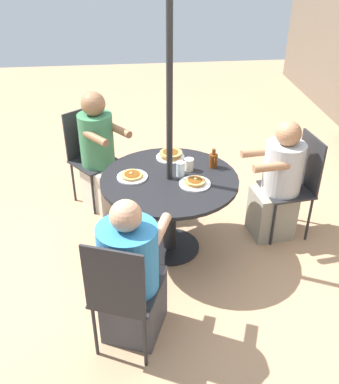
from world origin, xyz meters
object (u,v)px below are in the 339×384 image
object	(u,v)px
patio_chair_east	(89,152)
diner_east	(99,156)
pancake_plate_a	(132,176)
drinking_glass_a	(180,169)
diner_south	(131,277)
coffee_cup	(189,164)
patio_chair_south	(122,292)
patio_chair_north	(297,180)
diner_north	(278,186)
syrup_bottle	(213,160)
pancake_plate_c	(171,155)
pancake_plate_b	(195,183)
patio_table	(170,192)

from	to	relation	value
patio_chair_east	diner_east	bearing A→B (deg)	90.00
pancake_plate_a	drinking_glass_a	world-z (taller)	drinking_glass_a
diner_south	pancake_plate_a	world-z (taller)	diner_south
patio_chair_east	coffee_cup	distance (m)	1.23
patio_chair_south	patio_chair_north	bearing A→B (deg)	59.06
diner_north	syrup_bottle	xyz separation A→B (m)	(-0.03, -0.59, 0.27)
pancake_plate_c	diner_east	bearing A→B (deg)	-122.99
pancake_plate_b	coffee_cup	world-z (taller)	coffee_cup
patio_table	syrup_bottle	world-z (taller)	syrup_bottle
coffee_cup	patio_chair_north	bearing A→B (deg)	91.31
diner_north	drinking_glass_a	size ratio (longest dim) A/B	9.07
diner_south	pancake_plate_b	bearing A→B (deg)	76.65
patio_chair_north	patio_chair_east	world-z (taller)	same
pancake_plate_b	patio_table	bearing A→B (deg)	-122.44
patio_table	diner_east	distance (m)	1.00
diner_north	patio_chair_east	xyz separation A→B (m)	(-0.80, -1.71, 0.03)
patio_chair_south	diner_south	bearing A→B (deg)	90.00
patio_chair_north	pancake_plate_a	size ratio (longest dim) A/B	3.78
coffee_cup	drinking_glass_a	bearing A→B (deg)	-44.02
patio_chair_north	pancake_plate_b	size ratio (longest dim) A/B	3.78
patio_table	pancake_plate_a	bearing A→B (deg)	-97.85
coffee_cup	syrup_bottle	bearing A→B (deg)	98.18
drinking_glass_a	pancake_plate_a	bearing A→B (deg)	-90.76
diner_north	pancake_plate_a	xyz separation A→B (m)	(0.08, -1.29, 0.22)
diner_south	pancake_plate_c	xyz separation A→B (m)	(-1.29, 0.40, 0.24)
patio_chair_east	drinking_glass_a	bearing A→B (deg)	94.65
diner_south	patio_chair_east	bearing A→B (deg)	122.01
coffee_cup	patio_chair_east	bearing A→B (deg)	-131.85
patio_chair_north	diner_north	world-z (taller)	diner_north
diner_north	diner_south	bearing A→B (deg)	120.89
patio_table	diner_south	size ratio (longest dim) A/B	1.02
syrup_bottle	coffee_cup	distance (m)	0.22
diner_south	syrup_bottle	xyz separation A→B (m)	(-1.08, 0.75, 0.28)
patio_table	patio_chair_east	size ratio (longest dim) A/B	1.19
pancake_plate_a	pancake_plate_c	distance (m)	0.48
patio_table	diner_south	world-z (taller)	diner_south
patio_chair_north	drinking_glass_a	xyz separation A→B (m)	(0.11, -1.07, 0.24)
patio_table	drinking_glass_a	size ratio (longest dim) A/B	9.23
diner_north	patio_table	bearing A→B (deg)	90.00
pancake_plate_a	pancake_plate_c	bearing A→B (deg)	132.22
patio_chair_north	diner_north	size ratio (longest dim) A/B	0.85
pancake_plate_a	patio_chair_south	bearing A→B (deg)	-5.70
pancake_plate_c	syrup_bottle	bearing A→B (deg)	59.17
diner_north	pancake_plate_c	xyz separation A→B (m)	(-0.24, -0.94, 0.23)
diner_east	pancake_plate_c	size ratio (longest dim) A/B	4.73
patio_chair_north	patio_chair_south	distance (m)	2.01
patio_chair_north	syrup_bottle	distance (m)	0.81
pancake_plate_b	patio_chair_north	bearing A→B (deg)	105.54
patio_chair_north	pancake_plate_a	xyz separation A→B (m)	(0.10, -1.47, 0.19)
diner_east	pancake_plate_b	world-z (taller)	diner_east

